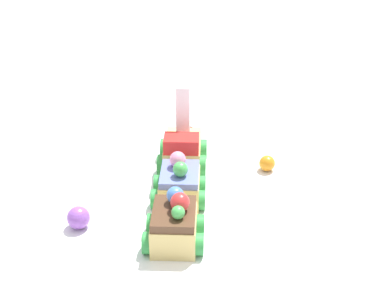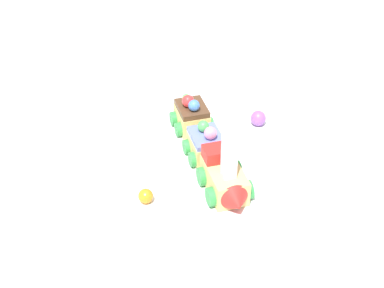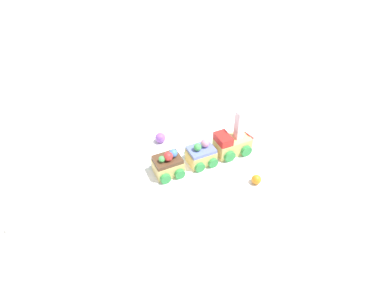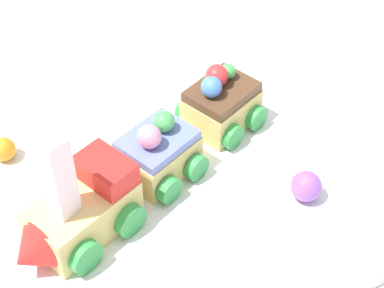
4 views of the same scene
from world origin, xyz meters
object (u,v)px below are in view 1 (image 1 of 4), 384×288
Objects in this scene: cake_car_blueberry at (179,185)px; cake_car_chocolate at (175,225)px; cake_train_locomotive at (183,146)px; gumball_orange at (267,163)px; gumball_purple at (79,218)px.

cake_car_blueberry is 0.09m from cake_car_chocolate.
cake_train_locomotive reaches higher than gumball_orange.
cake_car_chocolate is 0.12m from gumball_purple.
cake_train_locomotive is at bearing 105.89° from gumball_orange.
gumball_purple is at bearing 78.03° from cake_car_chocolate.
cake_car_blueberry reaches higher than gumball_orange.
cake_car_chocolate is at bearing -179.84° from cake_train_locomotive.
cake_train_locomotive reaches higher than cake_car_blueberry.
cake_car_blueberry reaches higher than gumball_purple.
cake_car_blueberry is 0.14m from gumball_orange.
gumball_purple is at bearing 144.38° from gumball_orange.
cake_train_locomotive reaches higher than cake_car_chocolate.
cake_car_blueberry is 1.00× the size of cake_car_chocolate.
gumball_purple is 1.22× the size of gumball_orange.
cake_train_locomotive is 0.18m from cake_car_chocolate.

